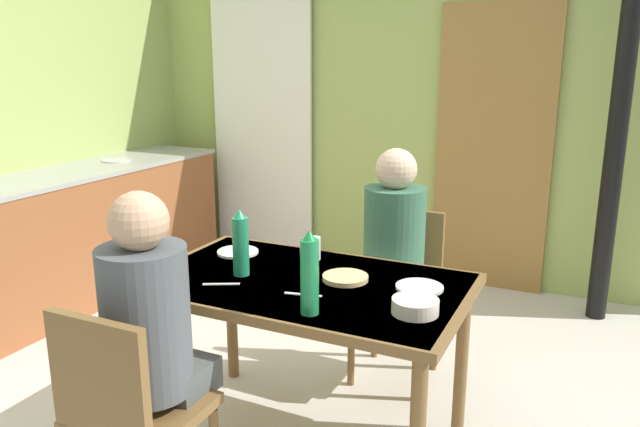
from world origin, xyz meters
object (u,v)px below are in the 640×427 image
(kitchen_counter, at_px, (87,232))
(water_bottle_green_near, at_px, (241,244))
(person_far_diner, at_px, (393,238))
(water_bottle_green_far, at_px, (310,275))
(chair_far_diner, at_px, (400,283))
(serving_bowl_center, at_px, (415,306))
(person_near_diner, at_px, (149,316))
(dining_table, at_px, (305,299))
(chair_near_diner, at_px, (127,410))

(kitchen_counter, xyz_separation_m, water_bottle_green_near, (1.90, -0.96, 0.43))
(person_far_diner, relative_size, water_bottle_green_far, 2.48)
(chair_far_diner, distance_m, serving_bowl_center, 0.99)
(chair_far_diner, xyz_separation_m, person_near_diner, (-0.45, -1.38, 0.28))
(person_near_diner, height_order, water_bottle_green_far, person_near_diner)
(person_far_diner, bearing_deg, water_bottle_green_near, 56.65)
(dining_table, height_order, chair_far_diner, chair_far_diner)
(kitchen_counter, xyz_separation_m, serving_bowl_center, (2.68, -1.04, 0.32))
(chair_near_diner, xyz_separation_m, serving_bowl_center, (0.79, 0.63, 0.27))
(chair_near_diner, distance_m, chair_far_diner, 1.58)
(chair_near_diner, relative_size, water_bottle_green_near, 3.06)
(water_bottle_green_far, bearing_deg, person_near_diner, -143.61)
(water_bottle_green_near, bearing_deg, person_near_diner, -90.92)
(water_bottle_green_near, bearing_deg, chair_near_diner, -90.75)
(dining_table, distance_m, serving_bowl_center, 0.54)
(dining_table, xyz_separation_m, chair_near_diner, (-0.28, -0.76, -0.17))
(person_far_diner, distance_m, serving_bowl_center, 0.82)
(kitchen_counter, bearing_deg, serving_bowl_center, -21.17)
(person_near_diner, relative_size, water_bottle_green_far, 2.48)
(person_near_diner, distance_m, person_far_diner, 1.32)
(water_bottle_green_far, distance_m, serving_bowl_center, 0.40)
(person_far_diner, bearing_deg, water_bottle_green_far, 89.76)
(water_bottle_green_near, bearing_deg, water_bottle_green_far, -28.49)
(person_near_diner, bearing_deg, chair_far_diner, 71.83)
(chair_near_diner, distance_m, water_bottle_green_far, 0.76)
(chair_far_diner, relative_size, serving_bowl_center, 5.12)
(kitchen_counter, bearing_deg, dining_table, -22.74)
(kitchen_counter, distance_m, person_near_diner, 2.45)
(dining_table, height_order, serving_bowl_center, serving_bowl_center)
(dining_table, height_order, person_far_diner, person_far_diner)
(person_far_diner, bearing_deg, person_near_diner, 69.99)
(dining_table, distance_m, water_bottle_green_far, 0.41)
(kitchen_counter, distance_m, chair_near_diner, 2.52)
(serving_bowl_center, bearing_deg, chair_near_diner, -141.47)
(kitchen_counter, xyz_separation_m, dining_table, (2.17, -0.91, 0.21))
(water_bottle_green_far, height_order, serving_bowl_center, water_bottle_green_far)
(chair_near_diner, height_order, person_far_diner, person_far_diner)
(dining_table, bearing_deg, person_near_diner, -114.30)
(chair_far_diner, relative_size, water_bottle_green_near, 3.06)
(serving_bowl_center, bearing_deg, person_near_diner, -148.04)
(person_near_diner, bearing_deg, chair_near_diner, -90.00)
(person_far_diner, bearing_deg, chair_far_diner, -90.00)
(person_near_diner, relative_size, person_far_diner, 1.00)
(dining_table, xyz_separation_m, water_bottle_green_far, (0.17, -0.29, 0.23))
(chair_near_diner, height_order, chair_far_diner, same)
(chair_near_diner, distance_m, person_far_diner, 1.48)
(chair_far_diner, height_order, person_far_diner, person_far_diner)
(chair_far_diner, xyz_separation_m, water_bottle_green_near, (-0.44, -0.81, 0.38))
(chair_near_diner, bearing_deg, person_near_diner, 90.00)
(kitchen_counter, height_order, water_bottle_green_far, water_bottle_green_far)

